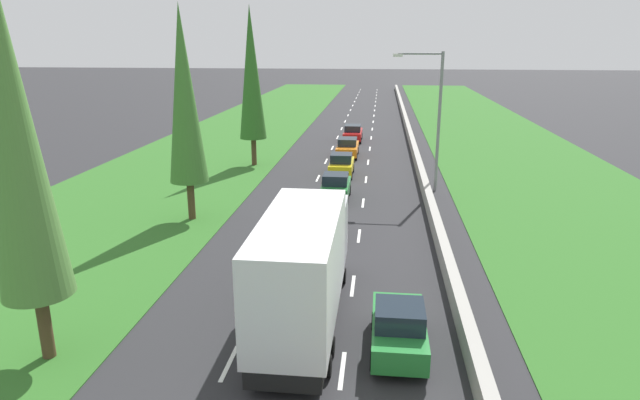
# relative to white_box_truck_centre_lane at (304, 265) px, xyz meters

# --- Properties ---
(ground_plane) EXTENTS (300.00, 300.00, 0.00)m
(ground_plane) POSITION_rel_white_box_truck_centre_lane_xyz_m (-0.21, 42.23, -2.18)
(ground_plane) COLOR #28282B
(ground_plane) RESTS_ON ground
(grass_verge_left) EXTENTS (14.00, 140.00, 0.04)m
(grass_verge_left) POSITION_rel_white_box_truck_centre_lane_xyz_m (-12.86, 42.23, -2.16)
(grass_verge_left) COLOR #2D6623
(grass_verge_left) RESTS_ON ground
(grass_verge_right) EXTENTS (14.00, 140.00, 0.04)m
(grass_verge_right) POSITION_rel_white_box_truck_centre_lane_xyz_m (14.14, 42.23, -2.16)
(grass_verge_right) COLOR #2D6623
(grass_verge_right) RESTS_ON ground
(median_barrier) EXTENTS (0.44, 120.00, 0.85)m
(median_barrier) POSITION_rel_white_box_truck_centre_lane_xyz_m (5.49, 42.23, -1.76)
(median_barrier) COLOR #9E9B93
(median_barrier) RESTS_ON ground
(lane_markings) EXTENTS (3.64, 116.00, 0.01)m
(lane_markings) POSITION_rel_white_box_truck_centre_lane_xyz_m (-0.21, 42.23, -2.18)
(lane_markings) COLOR white
(lane_markings) RESTS_ON ground
(white_box_truck_centre_lane) EXTENTS (2.46, 9.40, 4.18)m
(white_box_truck_centre_lane) POSITION_rel_white_box_truck_centre_lane_xyz_m (0.00, 0.00, 0.00)
(white_box_truck_centre_lane) COLOR black
(white_box_truck_centre_lane) RESTS_ON ground
(grey_hatchback_centre_lane) EXTENTS (1.74, 3.90, 1.72)m
(grey_hatchback_centre_lane) POSITION_rel_white_box_truck_centre_lane_xyz_m (-0.37, 8.75, -1.35)
(grey_hatchback_centre_lane) COLOR slate
(grey_hatchback_centre_lane) RESTS_ON ground
(green_hatchback_centre_lane) EXTENTS (1.74, 3.90, 1.72)m
(green_hatchback_centre_lane) POSITION_rel_white_box_truck_centre_lane_xyz_m (-0.21, 15.80, -1.35)
(green_hatchback_centre_lane) COLOR #237A33
(green_hatchback_centre_lane) RESTS_ON ground
(yellow_hatchback_centre_lane) EXTENTS (1.74, 3.90, 1.72)m
(yellow_hatchback_centre_lane) POSITION_rel_white_box_truck_centre_lane_xyz_m (-0.32, 22.20, -1.35)
(yellow_hatchback_centre_lane) COLOR yellow
(yellow_hatchback_centre_lane) RESTS_ON ground
(orange_sedan_centre_lane) EXTENTS (1.82, 4.50, 1.64)m
(orange_sedan_centre_lane) POSITION_rel_white_box_truck_centre_lane_xyz_m (-0.31, 29.33, -1.37)
(orange_sedan_centre_lane) COLOR orange
(orange_sedan_centre_lane) RESTS_ON ground
(red_sedan_centre_lane) EXTENTS (1.82, 4.50, 1.64)m
(red_sedan_centre_lane) POSITION_rel_white_box_truck_centre_lane_xyz_m (-0.26, 37.12, -1.37)
(red_sedan_centre_lane) COLOR red
(red_sedan_centre_lane) RESTS_ON ground
(green_hatchback_right_lane) EXTENTS (1.74, 3.90, 1.72)m
(green_hatchback_right_lane) POSITION_rel_white_box_truck_centre_lane_xyz_m (3.23, -1.51, -1.35)
(green_hatchback_right_lane) COLOR #237A33
(green_hatchback_right_lane) RESTS_ON ground
(poplar_tree_nearest) EXTENTS (2.10, 2.10, 11.94)m
(poplar_tree_nearest) POSITION_rel_white_box_truck_centre_lane_xyz_m (-7.68, -3.07, 4.84)
(poplar_tree_nearest) COLOR #4C3823
(poplar_tree_nearest) RESTS_ON ground
(poplar_tree_second) EXTENTS (2.09, 2.09, 11.54)m
(poplar_tree_second) POSITION_rel_white_box_truck_centre_lane_xyz_m (-7.87, 10.98, 4.64)
(poplar_tree_second) COLOR #4C3823
(poplar_tree_second) RESTS_ON ground
(poplar_tree_third) EXTENTS (2.11, 2.11, 12.33)m
(poplar_tree_third) POSITION_rel_white_box_truck_centre_lane_xyz_m (-7.57, 25.10, 5.03)
(poplar_tree_third) COLOR #4C3823
(poplar_tree_third) RESTS_ON ground
(street_light_mast) EXTENTS (3.20, 0.28, 9.00)m
(street_light_mast) POSITION_rel_white_box_truck_centre_lane_xyz_m (5.86, 18.74, 3.05)
(street_light_mast) COLOR gray
(street_light_mast) RESTS_ON ground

